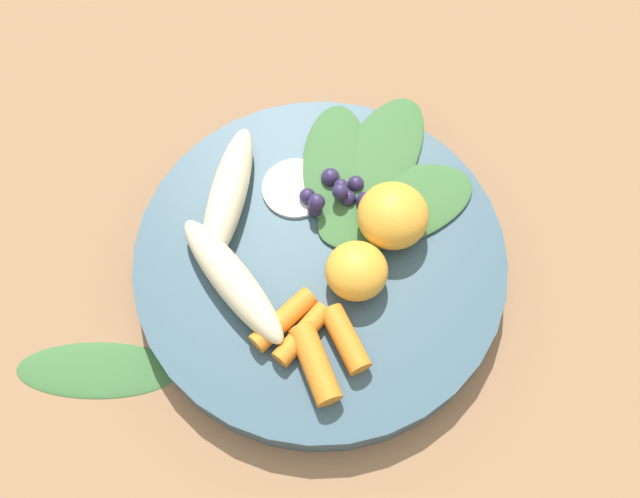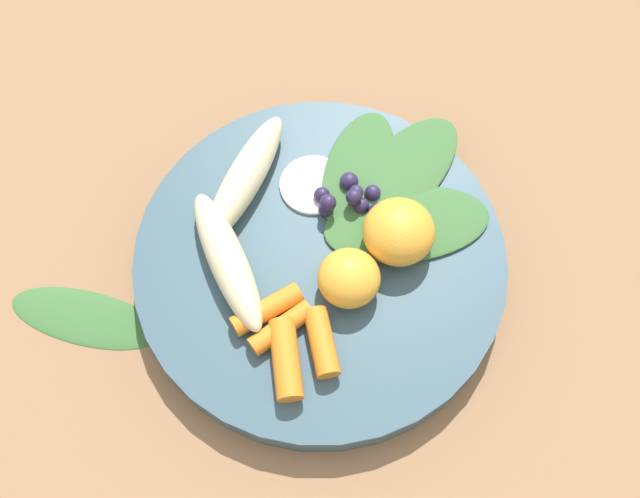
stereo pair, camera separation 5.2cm
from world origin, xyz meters
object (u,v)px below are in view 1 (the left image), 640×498
object	(u,v)px
bowl	(320,262)
orange_segment_near	(393,216)
kale_leaf_stray	(97,369)
banana_peeled_right	(228,194)
banana_peeled_left	(232,280)

from	to	relation	value
bowl	orange_segment_near	distance (m)	0.07
kale_leaf_stray	orange_segment_near	bearing A→B (deg)	-153.58
banana_peeled_right	orange_segment_near	xyz separation A→B (m)	(0.03, -0.12, 0.01)
bowl	kale_leaf_stray	xyz separation A→B (m)	(-0.14, 0.11, -0.01)
banana_peeled_left	kale_leaf_stray	bearing A→B (deg)	-98.90
banana_peeled_left	banana_peeled_right	distance (m)	0.07
orange_segment_near	bowl	bearing A→B (deg)	138.53
banana_peeled_left	banana_peeled_right	bearing A→B (deg)	147.87
banana_peeled_right	kale_leaf_stray	size ratio (longest dim) A/B	0.99
banana_peeled_right	kale_leaf_stray	bearing A→B (deg)	-26.30
banana_peeled_right	kale_leaf_stray	world-z (taller)	banana_peeled_right
banana_peeled_left	banana_peeled_right	size ratio (longest dim) A/B	1.00
bowl	kale_leaf_stray	size ratio (longest dim) A/B	2.34
banana_peeled_right	bowl	bearing A→B (deg)	67.90
banana_peeled_right	orange_segment_near	size ratio (longest dim) A/B	2.23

